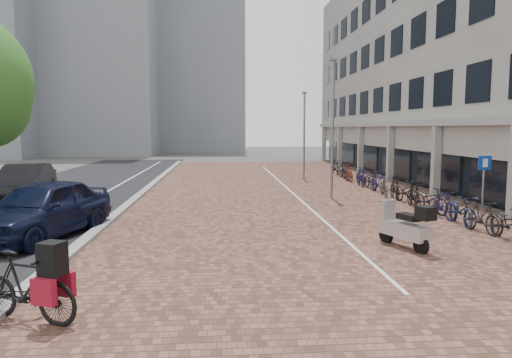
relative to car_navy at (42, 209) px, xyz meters
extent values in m
plane|color=#474442|center=(6.50, -2.53, -0.85)|extent=(140.00, 140.00, 0.00)
cube|color=brown|center=(8.50, 9.47, -0.84)|extent=(14.50, 42.00, 0.04)
cube|color=black|center=(-2.50, 9.47, -0.85)|extent=(8.00, 50.00, 0.03)
cube|color=gray|center=(1.40, 9.47, -0.78)|extent=(0.35, 42.00, 0.14)
cube|color=white|center=(-0.50, 9.47, -0.83)|extent=(0.12, 44.00, 0.00)
cube|color=white|center=(8.70, 9.47, -0.82)|extent=(0.10, 30.00, 0.00)
cube|color=#A5A59F|center=(19.50, 13.47, 7.65)|extent=(8.00, 40.00, 13.00)
cube|color=black|center=(16.10, 13.47, 0.85)|extent=(0.15, 38.00, 3.20)
cube|color=#A5A59F|center=(15.90, 13.47, 2.60)|extent=(1.60, 38.00, 0.30)
cube|color=#A5A59F|center=(15.30, 7.47, 0.85)|extent=(0.35, 0.35, 3.40)
cube|color=#A5A59F|center=(15.30, 13.47, 0.85)|extent=(0.35, 0.35, 3.40)
cube|color=#A5A59F|center=(15.30, 19.47, 0.85)|extent=(0.35, 0.35, 3.40)
cube|color=#A5A59F|center=(15.30, 25.47, 0.85)|extent=(0.35, 0.35, 3.40)
cube|color=#A5A59F|center=(15.30, 31.47, 0.85)|extent=(0.35, 0.35, 3.40)
cube|color=gray|center=(-9.50, 45.47, 15.15)|extent=(14.00, 12.00, 32.00)
cube|color=gray|center=(2.50, 52.47, 12.15)|extent=(12.00, 10.00, 26.00)
imported|color=black|center=(0.00, 0.00, 0.00)|extent=(3.36, 5.36, 1.70)
imported|color=black|center=(-3.57, 7.78, -0.05)|extent=(2.24, 5.00, 1.59)
imported|color=black|center=(2.00, -6.22, -0.26)|extent=(2.04, 1.29, 1.19)
cube|color=black|center=(2.00, -6.22, 0.28)|extent=(0.46, 0.45, 0.53)
cube|color=maroon|center=(1.78, -6.22, -0.20)|extent=(0.43, 0.27, 0.42)
cube|color=maroon|center=(2.22, -6.22, -0.20)|extent=(0.43, 0.27, 0.42)
cylinder|color=slate|center=(14.00, 1.17, 0.19)|extent=(0.07, 0.07, 2.08)
cube|color=#0D3CA9|center=(14.00, 1.14, 1.18)|extent=(0.47, 0.08, 0.47)
cylinder|color=gray|center=(10.20, 6.92, 2.25)|extent=(0.12, 0.12, 6.21)
cylinder|color=gray|center=(10.32, 14.70, 1.81)|extent=(0.12, 0.12, 5.32)
imported|color=black|center=(13.26, -1.53, -0.33)|extent=(0.78, 2.00, 1.04)
imported|color=black|center=(13.08, -0.38, -0.33)|extent=(0.63, 1.78, 1.05)
imported|color=#16233E|center=(13.05, 0.77, -0.33)|extent=(0.95, 2.05, 1.04)
imported|color=#131635|center=(12.95, 1.92, -0.33)|extent=(0.66, 1.79, 1.05)
imported|color=black|center=(13.07, 3.07, -0.33)|extent=(1.09, 2.07, 1.04)
imported|color=black|center=(12.90, 4.22, -0.33)|extent=(0.69, 1.79, 1.05)
imported|color=black|center=(13.09, 5.37, -0.33)|extent=(0.85, 2.02, 1.04)
imported|color=black|center=(12.99, 6.52, -0.33)|extent=(0.75, 1.80, 1.05)
imported|color=#4F4C48|center=(12.90, 7.67, -0.33)|extent=(1.05, 2.07, 1.04)
imported|color=#16193E|center=(13.00, 8.82, -0.33)|extent=(0.77, 1.80, 1.05)
imported|color=black|center=(13.03, 9.97, -0.33)|extent=(0.71, 1.98, 1.04)
imported|color=#151438|center=(12.83, 11.12, -0.33)|extent=(0.63, 1.78, 1.05)
imported|color=black|center=(13.19, 12.27, -0.33)|extent=(0.80, 2.01, 1.04)
imported|color=#551F16|center=(12.81, 13.42, -0.33)|extent=(0.53, 1.76, 1.05)
imported|color=black|center=(12.97, 14.57, -0.33)|extent=(0.76, 2.00, 1.04)
imported|color=black|center=(13.09, 15.72, -0.33)|extent=(0.56, 1.76, 1.05)
imported|color=#5E5C56|center=(13.14, 16.87, -0.33)|extent=(0.95, 2.05, 1.04)
imported|color=black|center=(13.12, 18.02, -0.33)|extent=(0.68, 1.79, 1.05)
camera|label=1|loc=(5.17, -13.95, 2.33)|focal=33.11mm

